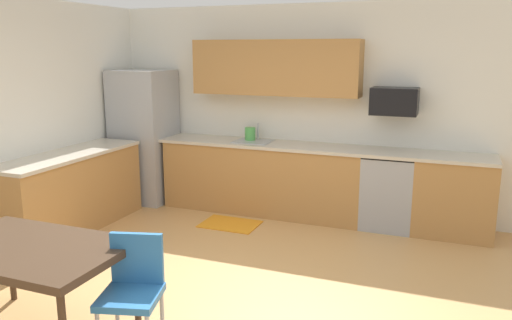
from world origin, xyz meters
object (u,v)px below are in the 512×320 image
object	(u,v)px
dining_table	(29,254)
microwave	(394,101)
chair_near_table	(133,285)
oven_range	(388,191)
refrigerator	(145,136)
kettle	(250,135)

from	to	relation	value
dining_table	microwave	bearing A→B (deg)	59.34
microwave	chair_near_table	bearing A→B (deg)	-111.10
chair_near_table	microwave	bearing A→B (deg)	68.90
oven_range	chair_near_table	world-z (taller)	oven_range
refrigerator	dining_table	world-z (taller)	refrigerator
refrigerator	oven_range	xyz separation A→B (m)	(3.39, 0.08, -0.47)
refrigerator	oven_range	world-z (taller)	refrigerator
refrigerator	kettle	bearing A→B (deg)	4.75
refrigerator	oven_range	distance (m)	3.43
refrigerator	microwave	distance (m)	3.45
refrigerator	chair_near_table	world-z (taller)	refrigerator
microwave	dining_table	xyz separation A→B (m)	(-2.13, -3.59, -0.85)
refrigerator	microwave	bearing A→B (deg)	3.04
chair_near_table	dining_table	bearing A→B (deg)	-170.31
microwave	kettle	xyz separation A→B (m)	(-1.83, -0.05, -0.51)
oven_range	microwave	bearing A→B (deg)	90.00
oven_range	kettle	bearing A→B (deg)	178.43
microwave	kettle	distance (m)	1.90
oven_range	chair_near_table	xyz separation A→B (m)	(-1.33, -3.35, 0.05)
oven_range	chair_near_table	distance (m)	3.61
chair_near_table	kettle	xyz separation A→B (m)	(-0.50, 3.40, 0.52)
microwave	chair_near_table	distance (m)	3.84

